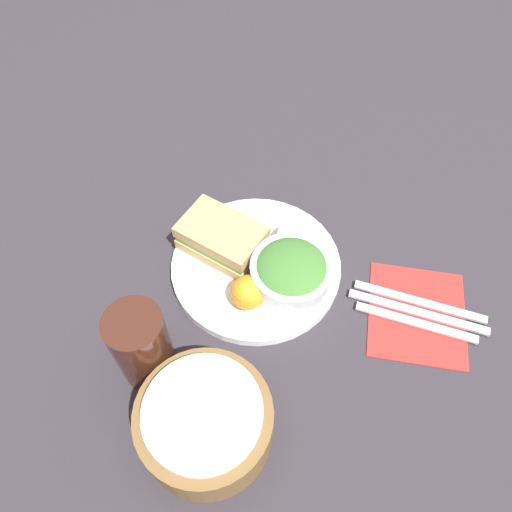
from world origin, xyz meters
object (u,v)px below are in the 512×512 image
at_px(fork, 419,302).
at_px(drink_glass, 142,346).
at_px(dressing_cup, 292,239).
at_px(sandwich, 222,238).
at_px(plate, 256,266).
at_px(knife, 418,312).
at_px(spoon, 416,323).
at_px(bread_basket, 205,422).
at_px(salad_bowl, 291,273).

bearing_deg(fork, drink_glass, -147.37).
bearing_deg(dressing_cup, drink_glass, 53.74).
bearing_deg(sandwich, drink_glass, 73.65).
bearing_deg(plate, knife, 171.30).
xyz_separation_m(knife, spoon, (0.00, 0.02, 0.00)).
xyz_separation_m(sandwich, bread_basket, (-0.04, 0.28, 0.00)).
bearing_deg(knife, sandwich, 177.79).
bearing_deg(spoon, knife, 90.00).
bearing_deg(knife, fork, 90.00).
xyz_separation_m(dressing_cup, knife, (-0.20, 0.08, -0.03)).
bearing_deg(plate, bread_basket, 85.91).
xyz_separation_m(plate, bread_basket, (0.02, 0.26, 0.04)).
bearing_deg(spoon, salad_bowl, -179.22).
relative_size(plate, salad_bowl, 2.21).
height_order(bread_basket, spoon, bread_basket).
bearing_deg(salad_bowl, plate, -27.73).
relative_size(plate, dressing_cup, 5.52).
bearing_deg(drink_glass, salad_bowl, -138.34).
distance_m(fork, knife, 0.02).
xyz_separation_m(plate, spoon, (-0.24, 0.06, -0.00)).
distance_m(dressing_cup, bread_basket, 0.31).
bearing_deg(fork, plate, -175.88).
distance_m(salad_bowl, knife, 0.20).
height_order(salad_bowl, drink_glass, drink_glass).
bearing_deg(knife, salad_bowl, -173.82).
bearing_deg(dressing_cup, spoon, 153.08).
xyz_separation_m(salad_bowl, fork, (-0.19, -0.01, -0.04)).
height_order(dressing_cup, knife, dressing_cup).
bearing_deg(knife, bread_basket, -131.92).
bearing_deg(bread_basket, spoon, -142.71).
relative_size(fork, spoon, 1.11).
distance_m(salad_bowl, fork, 0.20).
distance_m(salad_bowl, drink_glass, 0.23).
distance_m(plate, bread_basket, 0.26).
xyz_separation_m(sandwich, spoon, (-0.30, 0.08, -0.04)).
relative_size(knife, spoon, 1.17).
bearing_deg(bread_basket, salad_bowl, -108.16).
distance_m(salad_bowl, spoon, 0.19).
height_order(sandwich, drink_glass, drink_glass).
height_order(plate, sandwich, sandwich).
relative_size(plate, drink_glass, 1.94).
bearing_deg(sandwich, bread_basket, 97.84).
xyz_separation_m(salad_bowl, dressing_cup, (0.01, -0.07, -0.02)).
bearing_deg(salad_bowl, dressing_cup, -85.03).
bearing_deg(salad_bowl, fork, -177.23).
distance_m(fork, spoon, 0.04).
relative_size(dressing_cup, drink_glass, 0.35).
bearing_deg(plate, sandwich, -20.18).
height_order(plate, fork, plate).
xyz_separation_m(drink_glass, spoon, (-0.36, -0.13, -0.06)).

